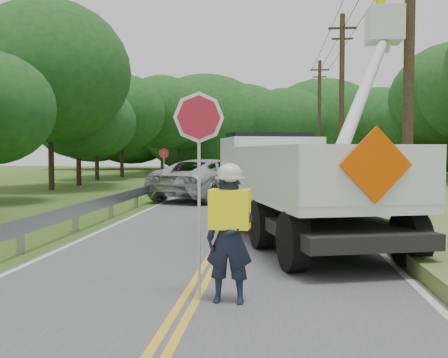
{
  "coord_description": "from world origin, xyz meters",
  "views": [
    {
      "loc": [
        1.21,
        -6.27,
        2.15
      ],
      "look_at": [
        0.0,
        6.0,
        1.5
      ],
      "focal_mm": 41.36,
      "sensor_mm": 36.0,
      "label": 1
    }
  ],
  "objects": [
    {
      "name": "ground",
      "position": [
        0.0,
        0.0,
        0.0
      ],
      "size": [
        140.0,
        140.0,
        0.0
      ],
      "primitive_type": "plane",
      "color": "#304F17",
      "rests_on": "ground"
    },
    {
      "name": "road",
      "position": [
        0.0,
        14.0,
        0.01
      ],
      "size": [
        7.2,
        96.0,
        0.03
      ],
      "color": "#515154",
      "rests_on": "ground"
    },
    {
      "name": "guardrail",
      "position": [
        -4.02,
        14.91,
        0.55
      ],
      "size": [
        0.18,
        48.0,
        0.77
      ],
      "color": "gray",
      "rests_on": "ground"
    },
    {
      "name": "utility_poles",
      "position": [
        5.0,
        17.02,
        5.27
      ],
      "size": [
        1.6,
        43.3,
        10.0
      ],
      "color": "#2C2316",
      "rests_on": "ground"
    },
    {
      "name": "tall_grass_verge",
      "position": [
        7.1,
        14.0,
        0.15
      ],
      "size": [
        7.0,
        96.0,
        0.3
      ],
      "primitive_type": "cube",
      "color": "#5B7331",
      "rests_on": "ground"
    },
    {
      "name": "treeline_left",
      "position": [
        -10.64,
        29.4,
        5.56
      ],
      "size": [
        10.37,
        55.75,
        10.59
      ],
      "color": "#332319",
      "rests_on": "ground"
    },
    {
      "name": "treeline_horizon",
      "position": [
        1.39,
        56.16,
        5.5
      ],
      "size": [
        57.3,
        15.36,
        12.27
      ],
      "color": "#17481D",
      "rests_on": "ground"
    },
    {
      "name": "flagger",
      "position": [
        0.57,
        0.9,
        1.08
      ],
      "size": [
        1.14,
        0.48,
        2.98
      ],
      "color": "#191E33",
      "rests_on": "road"
    },
    {
      "name": "bucket_truck",
      "position": [
        1.73,
        7.13,
        1.67
      ],
      "size": [
        5.21,
        8.1,
        7.41
      ],
      "color": "black",
      "rests_on": "road"
    },
    {
      "name": "suv_silver",
      "position": [
        -1.65,
        16.82,
        0.93
      ],
      "size": [
        5.36,
        7.2,
        1.82
      ],
      "primitive_type": "imported",
      "rotation": [
        0.0,
        0.0,
        2.73
      ],
      "color": "silver",
      "rests_on": "road"
    },
    {
      "name": "suv_darkgrey",
      "position": [
        -1.31,
        27.36,
        0.83
      ],
      "size": [
        3.07,
        5.85,
        1.62
      ],
      "primitive_type": "imported",
      "rotation": [
        0.0,
        0.0,
        3.29
      ],
      "color": "#34383B",
      "rests_on": "road"
    },
    {
      "name": "stop_sign_permanent",
      "position": [
        -4.08,
        17.99,
        1.53
      ],
      "size": [
        0.46,
        0.24,
        2.33
      ],
      "color": "gray",
      "rests_on": "ground"
    }
  ]
}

